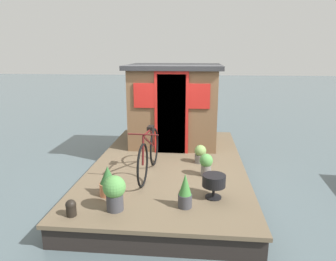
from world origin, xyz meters
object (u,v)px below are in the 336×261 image
potted_plant_mint (206,164)px  mooring_bollard (71,208)px  houseboat_cabin (174,104)px  potted_plant_thyme (114,191)px  charcoal_grill (214,182)px  potted_plant_fern (108,181)px  bicycle (149,153)px  potted_plant_geranium (185,192)px  potted_plant_rosemary (200,154)px

potted_plant_mint → mooring_bollard: (-1.57, 1.83, -0.10)m
potted_plant_mint → houseboat_cabin: bearing=19.6°
potted_plant_mint → potted_plant_thyme: potted_plant_thyme is taller
charcoal_grill → mooring_bollard: 2.06m
potted_plant_fern → potted_plant_mint: bearing=-58.8°
houseboat_cabin → potted_plant_thyme: 3.50m
potted_plant_fern → bicycle: bearing=-29.7°
houseboat_cabin → charcoal_grill: bearing=-164.3°
mooring_bollard → potted_plant_mint: bearing=-49.4°
potted_plant_thyme → charcoal_grill: 1.47m
potted_plant_thyme → potted_plant_fern: bearing=26.5°
houseboat_cabin → potted_plant_geranium: (-3.21, -0.39, -0.71)m
potted_plant_geranium → potted_plant_fern: 1.22m
houseboat_cabin → potted_plant_thyme: size_ratio=4.24×
houseboat_cabin → potted_plant_thyme: bearing=170.4°
potted_plant_fern → potted_plant_rosemary: 2.12m
houseboat_cabin → potted_plant_geranium: 3.31m
houseboat_cabin → potted_plant_mint: bearing=-160.4°
houseboat_cabin → potted_plant_mint: houseboat_cabin is taller
potted_plant_fern → potted_plant_thyme: 0.50m
houseboat_cabin → potted_plant_geranium: houseboat_cabin is taller
potted_plant_mint → potted_plant_fern: potted_plant_fern is taller
charcoal_grill → houseboat_cabin: bearing=15.7°
potted_plant_rosemary → mooring_bollard: (-2.23, 1.74, -0.06)m
houseboat_cabin → bicycle: 2.15m
potted_plant_mint → potted_plant_fern: 1.77m
potted_plant_fern → mooring_bollard: (-0.66, 0.32, -0.10)m
potted_plant_mint → potted_plant_rosemary: bearing=8.4°
potted_plant_rosemary → charcoal_grill: bearing=-172.9°
houseboat_cabin → charcoal_grill: 3.07m
houseboat_cabin → potted_plant_mint: size_ratio=5.30×
potted_plant_geranium → potted_plant_fern: size_ratio=1.07×
potted_plant_geranium → potted_plant_thyme: bearing=100.1°
houseboat_cabin → bicycle: houseboat_cabin is taller
potted_plant_rosemary → mooring_bollard: size_ratio=1.56×
bicycle → mooring_bollard: (-1.53, 0.82, -0.28)m
potted_plant_thyme → houseboat_cabin: bearing=-9.6°
potted_plant_rosemary → charcoal_grill: charcoal_grill is taller
potted_plant_mint → charcoal_grill: 0.87m
potted_plant_rosemary → potted_plant_thyme: bearing=149.4°
houseboat_cabin → mooring_bollard: houseboat_cabin is taller
potted_plant_geranium → potted_plant_thyme: 0.98m
houseboat_cabin → potted_plant_rosemary: size_ratio=5.91×
houseboat_cabin → potted_plant_thyme: (-3.39, 0.57, -0.66)m
bicycle → potted_plant_thyme: (-1.32, 0.28, -0.12)m
potted_plant_geranium → bicycle: bearing=31.0°
potted_plant_fern → potted_plant_rosemary: (1.57, -1.42, -0.04)m
bicycle → potted_plant_geranium: (-1.15, -0.69, -0.16)m
bicycle → potted_plant_geranium: size_ratio=3.44×
bicycle → potted_plant_mint: 1.03m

